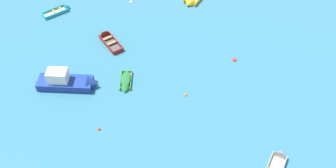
{
  "coord_description": "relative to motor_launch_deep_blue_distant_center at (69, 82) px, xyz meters",
  "views": [
    {
      "loc": [
        -5.48,
        -0.72,
        24.61
      ],
      "look_at": [
        0.0,
        20.85,
        0.15
      ],
      "focal_mm": 38.67,
      "sensor_mm": 36.0,
      "label": 1
    }
  ],
  "objects": [
    {
      "name": "rowboat_yellow_foreground_center",
      "position": [
        14.68,
        9.91,
        -0.38
      ],
      "size": [
        3.8,
        3.94,
        1.35
      ],
      "color": "gray",
      "rests_on": "ground_plane"
    },
    {
      "name": "mooring_buoy_trailing",
      "position": [
        7.79,
        11.55,
        -0.61
      ],
      "size": [
        0.37,
        0.37,
        0.37
      ],
      "primitive_type": "sphere",
      "color": "silver",
      "rests_on": "ground_plane"
    },
    {
      "name": "mooring_buoy_outer_edge",
      "position": [
        1.98,
        -5.49,
        -0.61
      ],
      "size": [
        0.29,
        0.29,
        0.29
      ],
      "primitive_type": "sphere",
      "color": "red",
      "rests_on": "ground_plane"
    },
    {
      "name": "rowboat_green_outer_left",
      "position": [
        4.95,
        -1.17,
        -0.39
      ],
      "size": [
        1.58,
        2.82,
        0.91
      ],
      "color": "#99754C",
      "rests_on": "ground_plane"
    },
    {
      "name": "rowboat_grey_midfield_right",
      "position": [
        14.92,
        -11.89,
        -0.43
      ],
      "size": [
        3.12,
        3.28,
        1.04
      ],
      "color": "beige",
      "rests_on": "ground_plane"
    },
    {
      "name": "rowboat_turquoise_midfield_left",
      "position": [
        -0.04,
        11.85,
        -0.43
      ],
      "size": [
        3.38,
        2.18,
        1.01
      ],
      "color": "beige",
      "rests_on": "ground_plane"
    },
    {
      "name": "mooring_buoy_central",
      "position": [
        9.93,
        -3.67,
        -0.61
      ],
      "size": [
        0.29,
        0.29,
        0.29
      ],
      "primitive_type": "sphere",
      "color": "orange",
      "rests_on": "ground_plane"
    },
    {
      "name": "mooring_buoy_between_boats_right",
      "position": [
        15.82,
        -0.49,
        -0.61
      ],
      "size": [
        0.44,
        0.44,
        0.44
      ],
      "primitive_type": "sphere",
      "color": "red",
      "rests_on": "ground_plane"
    },
    {
      "name": "motor_launch_deep_blue_distant_center",
      "position": [
        0.0,
        0.0,
        0.0
      ],
      "size": [
        5.74,
        3.13,
        2.19
      ],
      "color": "navy",
      "rests_on": "ground_plane"
    },
    {
      "name": "rowboat_maroon_outer_right",
      "position": [
        4.17,
        5.63,
        -0.41
      ],
      "size": [
        2.28,
        3.82,
        1.05
      ],
      "color": "#4C4C51",
      "rests_on": "ground_plane"
    }
  ]
}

